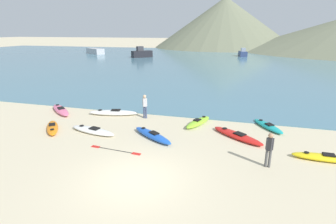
% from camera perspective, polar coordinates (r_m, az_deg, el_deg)
% --- Properties ---
extents(ground_plane, '(400.00, 400.00, 0.00)m').
position_cam_1_polar(ground_plane, '(10.95, -7.12, -14.42)').
color(ground_plane, beige).
extents(bay_water, '(160.00, 70.00, 0.06)m').
position_cam_1_polar(bay_water, '(52.23, 11.63, 10.72)').
color(bay_water, teal).
rests_on(bay_water, ground_plane).
extents(far_hill_left, '(48.36, 48.36, 16.65)m').
position_cam_1_polar(far_hill_left, '(97.87, 12.22, 18.48)').
color(far_hill_left, '#6B7056').
rests_on(far_hill_left, ground_plane).
extents(kayak_on_sand_0, '(3.53, 1.48, 0.40)m').
position_cam_1_polar(kayak_on_sand_0, '(18.91, -11.77, -0.14)').
color(kayak_on_sand_0, white).
rests_on(kayak_on_sand_0, ground_plane).
extents(kayak_on_sand_1, '(2.16, 2.47, 0.33)m').
position_cam_1_polar(kayak_on_sand_1, '(17.28, -23.86, -3.11)').
color(kayak_on_sand_1, orange).
rests_on(kayak_on_sand_1, ground_plane).
extents(kayak_on_sand_2, '(1.56, 2.71, 0.39)m').
position_cam_1_polar(kayak_on_sand_2, '(16.75, 6.59, -2.19)').
color(kayak_on_sand_2, '#8CCC2D').
rests_on(kayak_on_sand_2, ground_plane).
extents(kayak_on_sand_3, '(2.93, 2.28, 0.40)m').
position_cam_1_polar(kayak_on_sand_3, '(14.61, -3.41, -5.07)').
color(kayak_on_sand_3, blue).
rests_on(kayak_on_sand_3, ground_plane).
extents(kayak_on_sand_4, '(2.83, 0.67, 0.35)m').
position_cam_1_polar(kayak_on_sand_4, '(14.18, 30.95, -8.51)').
color(kayak_on_sand_4, yellow).
rests_on(kayak_on_sand_4, ground_plane).
extents(kayak_on_sand_5, '(1.95, 2.60, 0.32)m').
position_cam_1_polar(kayak_on_sand_5, '(17.21, 20.92, -2.86)').
color(kayak_on_sand_5, teal).
rests_on(kayak_on_sand_5, ground_plane).
extents(kayak_on_sand_6, '(3.03, 2.68, 0.39)m').
position_cam_1_polar(kayak_on_sand_6, '(20.73, -22.33, 0.43)').
color(kayak_on_sand_6, '#E5668C').
rests_on(kayak_on_sand_6, ground_plane).
extents(kayak_on_sand_7, '(3.12, 2.67, 0.32)m').
position_cam_1_polar(kayak_on_sand_7, '(15.16, 14.83, -4.96)').
color(kayak_on_sand_7, red).
rests_on(kayak_on_sand_7, ground_plane).
extents(kayak_on_sand_8, '(3.21, 1.40, 0.34)m').
position_cam_1_polar(kayak_on_sand_8, '(15.95, -16.06, -3.88)').
color(kayak_on_sand_8, white).
rests_on(kayak_on_sand_8, ground_plane).
extents(person_near_foreground, '(0.32, 0.27, 1.59)m').
position_cam_1_polar(person_near_foreground, '(12.16, 21.19, -7.29)').
color(person_near_foreground, '#4C4C4C').
rests_on(person_near_foreground, ground_plane).
extents(person_near_waterline, '(0.33, 0.26, 1.64)m').
position_cam_1_polar(person_near_waterline, '(17.72, -5.07, 1.56)').
color(person_near_waterline, '#384260').
rests_on(person_near_waterline, ground_plane).
extents(moored_boat_0, '(2.12, 3.99, 1.90)m').
position_cam_1_polar(moored_boat_0, '(63.79, 15.96, 12.18)').
color(moored_boat_0, navy).
rests_on(moored_boat_0, bay_water).
extents(moored_boat_1, '(6.12, 5.02, 1.35)m').
position_cam_1_polar(moored_boat_1, '(70.46, -15.58, 12.65)').
color(moored_boat_1, '#B2B2B7').
rests_on(moored_boat_1, bay_water).
extents(moored_boat_3, '(4.25, 4.32, 2.38)m').
position_cam_1_polar(moored_boat_3, '(59.33, -5.74, 12.57)').
color(moored_boat_3, black).
rests_on(moored_boat_3, bay_water).
extents(loose_paddle, '(2.79, 0.41, 0.03)m').
position_cam_1_polar(loose_paddle, '(13.49, -11.38, -8.13)').
color(loose_paddle, black).
rests_on(loose_paddle, ground_plane).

